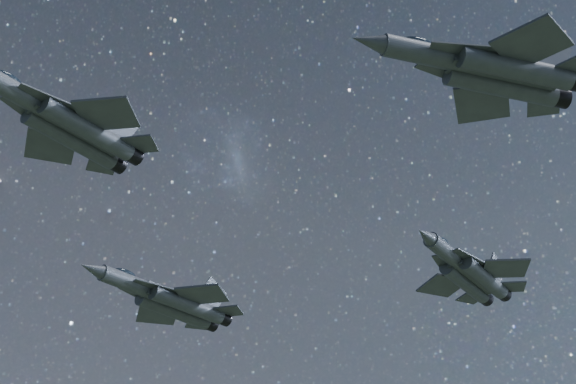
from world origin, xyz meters
TOP-DOWN VIEW (x-y plane):
  - jet_lead at (-19.47, -3.63)m, footprint 16.64×11.24m
  - jet_left at (-0.54, 16.20)m, footprint 18.02×12.37m
  - jet_right at (2.35, -24.59)m, footprint 17.40×11.74m
  - jet_slot at (20.15, -3.77)m, footprint 16.53×10.99m

SIDE VIEW (x-z plane):
  - jet_left at x=-0.54m, z-range 141.91..146.43m
  - jet_slot at x=20.15m, z-range 142.72..146.92m
  - jet_lead at x=-19.47m, z-range 143.96..148.15m
  - jet_right at x=2.35m, z-range 144.57..148.96m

